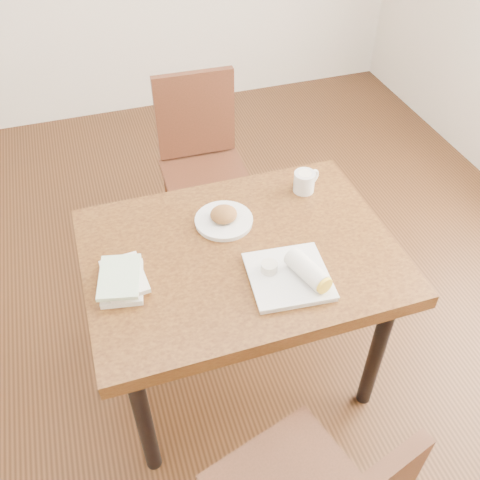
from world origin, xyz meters
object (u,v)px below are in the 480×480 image
object	(u,v)px
plate_scone	(224,218)
plate_burrito	(294,274)
chair_far	(202,156)
book_stack	(122,279)
coffee_mug	(305,181)
table	(240,266)

from	to	relation	value
plate_scone	plate_burrito	size ratio (longest dim) A/B	0.75
chair_far	plate_scone	world-z (taller)	chair_far
chair_far	book_stack	distance (m)	1.10
plate_scone	coffee_mug	size ratio (longest dim) A/B	1.81
table	chair_far	world-z (taller)	chair_far
chair_far	plate_scone	size ratio (longest dim) A/B	4.28
table	plate_burrito	size ratio (longest dim) A/B	3.81
plate_scone	coffee_mug	distance (m)	0.39
plate_burrito	chair_far	bearing A→B (deg)	92.01
coffee_mug	book_stack	bearing A→B (deg)	-159.74
plate_burrito	book_stack	distance (m)	0.58
book_stack	chair_far	bearing A→B (deg)	61.12
coffee_mug	plate_burrito	world-z (taller)	plate_burrito
coffee_mug	book_stack	size ratio (longest dim) A/B	0.55
table	book_stack	size ratio (longest dim) A/B	4.99
coffee_mug	plate_burrito	distance (m)	0.51
plate_scone	book_stack	world-z (taller)	plate_scone
table	coffee_mug	world-z (taller)	coffee_mug
coffee_mug	plate_scone	bearing A→B (deg)	-165.93
plate_scone	plate_burrito	bearing A→B (deg)	-68.44
coffee_mug	plate_burrito	bearing A→B (deg)	-117.05
table	coffee_mug	distance (m)	0.46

